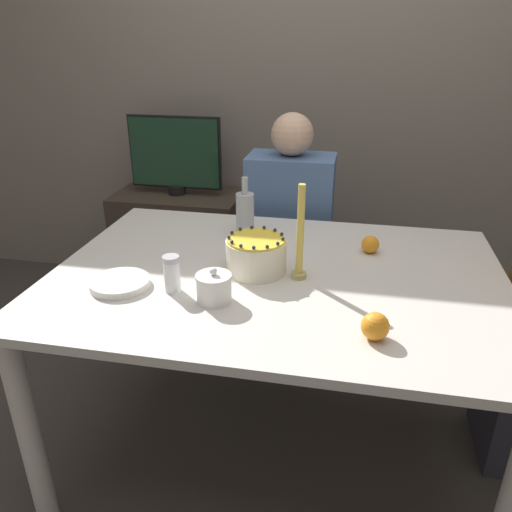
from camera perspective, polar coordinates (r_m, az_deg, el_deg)
The scene contains 14 objects.
ground_plane at distance 2.15m, azimuth 2.05°, elevation -20.62°, with size 12.00×12.00×0.00m, color #3D3833.
wall_behind at distance 2.92m, azimuth 7.30°, elevation 19.84°, with size 8.00×0.05×2.60m.
dining_table at distance 1.75m, azimuth 2.38°, elevation -4.94°, with size 1.53×1.08×0.77m.
cake at distance 1.68m, azimuth 0.00°, elevation 0.12°, with size 0.21×0.21×0.13m.
sugar_bowl at distance 1.51m, azimuth -4.83°, elevation -3.62°, with size 0.11×0.11×0.11m.
sugar_shaker at distance 1.58m, azimuth -9.59°, elevation -1.99°, with size 0.05×0.05×0.12m.
plate_stack at distance 1.66m, azimuth -15.30°, elevation -3.00°, with size 0.19×0.19×0.02m.
candle at distance 1.62m, azimuth 5.05°, elevation 1.79°, with size 0.05×0.05×0.32m.
bottle at distance 1.99m, azimuth -1.26°, elevation 4.92°, with size 0.07×0.07×0.24m.
orange_fruit_0 at distance 1.89m, azimuth 12.93°, elevation 1.30°, with size 0.07×0.07×0.07m.
orange_fruit_1 at distance 1.37m, azimuth 13.46°, elevation -7.82°, with size 0.08×0.08×0.08m.
person_man_blue_shirt at distance 2.48m, azimuth 3.77°, elevation 0.38°, with size 0.40×0.34×1.19m.
side_cabinet at distance 3.08m, azimuth -8.58°, elevation 1.23°, with size 0.73×0.42×0.65m.
tv_monitor at distance 2.91m, azimuth -9.25°, elevation 11.38°, with size 0.54×0.10×0.44m.
Camera 1 is at (0.23, -1.51, 1.52)m, focal length 35.00 mm.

